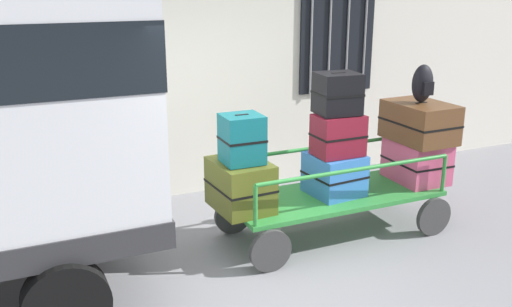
{
  "coord_description": "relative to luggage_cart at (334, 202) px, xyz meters",
  "views": [
    {
      "loc": [
        -2.26,
        -4.68,
        2.83
      ],
      "look_at": [
        0.05,
        0.44,
        1.1
      ],
      "focal_mm": 39.77,
      "sensor_mm": 36.0,
      "label": 1
    }
  ],
  "objects": [
    {
      "name": "suitcase_center_middle",
      "position": [
        1.14,
        -0.0,
        0.82
      ],
      "size": [
        0.61,
        0.83,
        0.46
      ],
      "color": "brown",
      "rests_on": "suitcase_center_bottom"
    },
    {
      "name": "luggage_cart",
      "position": [
        0.0,
        0.0,
        0.0
      ],
      "size": [
        2.53,
        1.05,
        0.5
      ],
      "color": "#2D8438",
      "rests_on": "ground"
    },
    {
      "name": "suitcase_midleft_top",
      "position": [
        0.0,
        0.02,
        1.25
      ],
      "size": [
        0.49,
        0.45,
        0.45
      ],
      "color": "black",
      "rests_on": "suitcase_midleft_middle"
    },
    {
      "name": "cart_railing",
      "position": [
        0.0,
        0.0,
        0.47
      ],
      "size": [
        2.4,
        0.92,
        0.45
      ],
      "color": "#2D8438",
      "rests_on": "luggage_cart"
    },
    {
      "name": "suitcase_left_middle",
      "position": [
        -1.14,
        -0.02,
        0.88
      ],
      "size": [
        0.42,
        0.39,
        0.51
      ],
      "color": "#0F5960",
      "rests_on": "suitcase_left_bottom"
    },
    {
      "name": "ground_plane",
      "position": [
        -1.02,
        -0.44,
        -0.4
      ],
      "size": [
        40.0,
        40.0,
        0.0
      ],
      "primitive_type": "plane",
      "color": "gray"
    },
    {
      "name": "building_wall",
      "position": [
        -1.02,
        2.09,
        2.09
      ],
      "size": [
        12.0,
        0.38,
        5.0
      ],
      "color": "silver",
      "rests_on": "ground"
    },
    {
      "name": "suitcase_midleft_bottom",
      "position": [
        0.0,
        0.01,
        0.33
      ],
      "size": [
        0.6,
        0.61,
        0.47
      ],
      "color": "#3372C6",
      "rests_on": "luggage_cart"
    },
    {
      "name": "suitcase_midleft_middle",
      "position": [
        0.0,
        -0.03,
        0.79
      ],
      "size": [
        0.53,
        0.38,
        0.46
      ],
      "color": "maroon",
      "rests_on": "suitcase_midleft_bottom"
    },
    {
      "name": "backpack",
      "position": [
        1.14,
        -0.0,
        1.28
      ],
      "size": [
        0.27,
        0.22,
        0.44
      ],
      "color": "black",
      "rests_on": "suitcase_center_middle"
    },
    {
      "name": "suitcase_left_bottom",
      "position": [
        -1.14,
        0.04,
        0.36
      ],
      "size": [
        0.58,
        0.74,
        0.53
      ],
      "color": "#4C5119",
      "rests_on": "luggage_cart"
    },
    {
      "name": "suitcase_center_bottom",
      "position": [
        1.14,
        -0.01,
        0.34
      ],
      "size": [
        0.56,
        0.72,
        0.5
      ],
      "color": "#CC4C72",
      "rests_on": "luggage_cart"
    }
  ]
}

